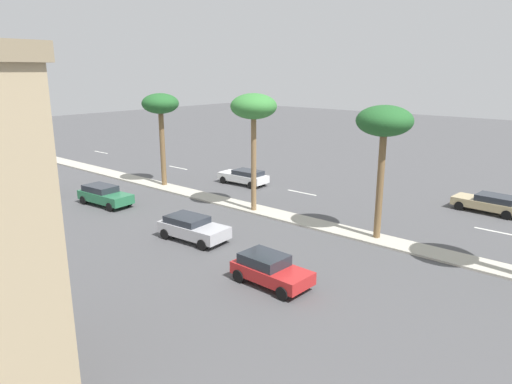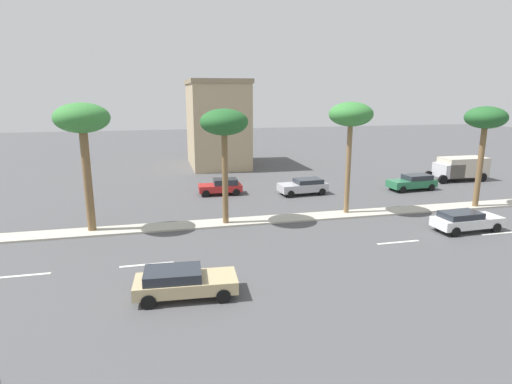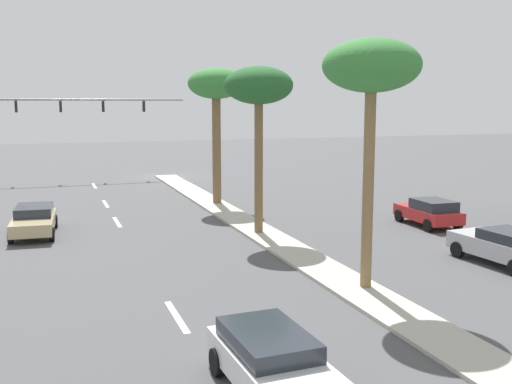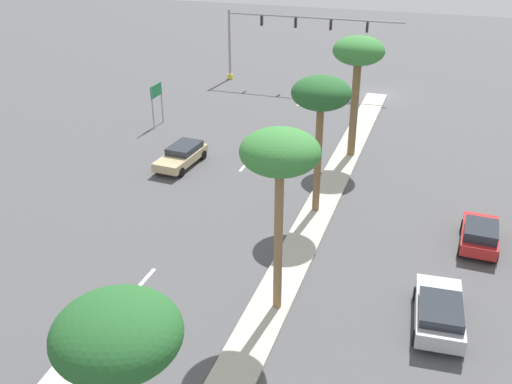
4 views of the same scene
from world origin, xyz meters
name	(u,v)px [view 3 (image 3 of 4)]	position (x,y,z in m)	size (l,w,h in m)	color
ground_plane	(343,282)	(0.00, 32.21, 0.00)	(160.00, 160.00, 0.00)	#4C4C4F
lane_stripe_left	(94,186)	(6.19, 4.00, 0.01)	(0.20, 2.80, 0.01)	silver
lane_stripe_far	(106,204)	(6.19, 12.62, 0.01)	(0.20, 2.80, 0.01)	silver
lane_stripe_center	(117,222)	(6.19, 18.73, 0.01)	(0.20, 2.80, 0.01)	silver
lane_stripe_near	(177,317)	(6.19, 33.61, 0.01)	(0.20, 2.80, 0.01)	silver
traffic_signal_gantry	(35,123)	(10.20, -0.83, 4.66)	(16.95, 0.53, 6.81)	gray
palm_tree_center	(216,89)	(-0.29, 15.16, 7.07)	(3.39, 3.39, 8.19)	brown
palm_tree_near	(259,90)	(0.16, 23.96, 6.82)	(3.18, 3.18, 7.78)	brown
palm_tree_left	(371,72)	(-0.33, 33.20, 7.20)	(3.15, 3.15, 8.15)	olive
sedan_silver_near	(506,246)	(-7.03, 32.22, 0.76)	(2.28, 4.40, 1.39)	#B2B2B7
sedan_red_center	(429,212)	(-8.69, 25.03, 0.75)	(2.02, 3.87, 1.40)	red
sedan_tan_front	(34,220)	(10.25, 20.38, 0.72)	(2.21, 4.61, 1.32)	tan
sedan_white_mid	(276,365)	(5.22, 39.09, 0.73)	(2.02, 4.59, 1.33)	silver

